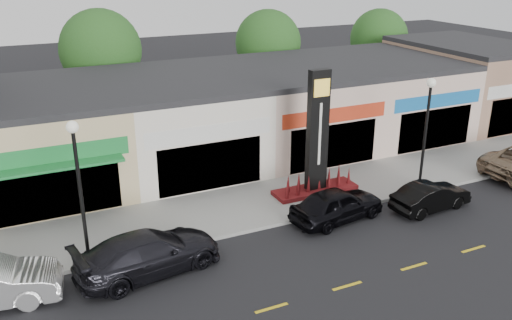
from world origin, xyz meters
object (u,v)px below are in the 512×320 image
object	(u,v)px
car_dark_sedan	(149,253)
car_black_sedan	(337,204)
lamp_east_near	(427,123)
car_black_conv	(431,196)
lamp_west_near	(79,178)
pylon_sign	(317,151)

from	to	relation	value
car_dark_sedan	car_black_sedan	size ratio (longest dim) A/B	1.23
lamp_east_near	car_black_conv	size ratio (longest dim) A/B	1.40
car_dark_sedan	lamp_east_near	bearing A→B (deg)	-92.91
car_dark_sedan	car_black_conv	world-z (taller)	car_dark_sedan
lamp_west_near	pylon_sign	size ratio (longest dim) A/B	0.91
car_black_sedan	car_black_conv	size ratio (longest dim) A/B	1.12
car_black_sedan	car_black_conv	world-z (taller)	car_black_sedan
car_black_sedan	lamp_west_near	bearing A→B (deg)	76.24
lamp_west_near	car_black_sedan	xyz separation A→B (m)	(10.45, -1.03, -2.73)
car_dark_sedan	car_black_sedan	world-z (taller)	car_dark_sedan
lamp_west_near	car_black_conv	bearing A→B (deg)	-7.49
lamp_west_near	car_dark_sedan	xyz separation A→B (m)	(1.93, -1.61, -2.69)
lamp_west_near	car_dark_sedan	size ratio (longest dim) A/B	1.01
car_black_sedan	pylon_sign	bearing A→B (deg)	-19.49
lamp_east_near	car_dark_sedan	size ratio (longest dim) A/B	1.01
lamp_east_near	pylon_sign	bearing A→B (deg)	161.25
pylon_sign	lamp_west_near	bearing A→B (deg)	-171.23
lamp_east_near	car_dark_sedan	bearing A→B (deg)	-173.49
pylon_sign	car_black_sedan	size ratio (longest dim) A/B	1.37
pylon_sign	car_dark_sedan	size ratio (longest dim) A/B	1.11
car_black_sedan	car_black_conv	xyz separation A→B (m)	(4.46, -0.93, -0.10)
car_dark_sedan	car_black_conv	size ratio (longest dim) A/B	1.38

